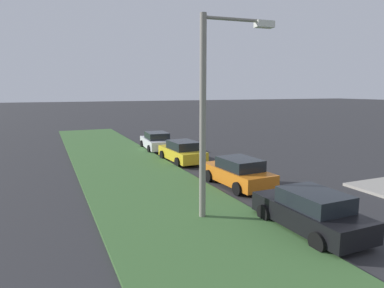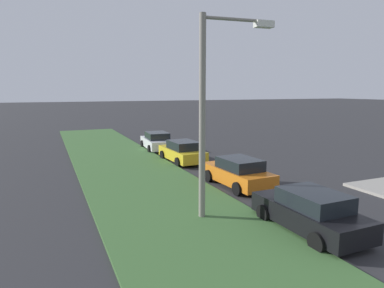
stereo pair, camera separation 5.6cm
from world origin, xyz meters
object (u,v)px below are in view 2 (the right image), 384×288
parked_car_black (310,212)px  parked_car_white (157,141)px  parked_car_orange (238,172)px  parked_car_yellow (182,152)px  streetlight (212,103)px

parked_car_black → parked_car_white: 17.77m
parked_car_orange → parked_car_white: bearing=-0.6°
parked_car_yellow → streetlight: 10.99m
parked_car_orange → parked_car_yellow: same height
parked_car_yellow → streetlight: streetlight is taller
parked_car_yellow → parked_car_white: bearing=-1.0°
parked_car_orange → streetlight: 5.96m
parked_car_yellow → streetlight: size_ratio=0.58×
streetlight → parked_car_white: bearing=-9.9°
streetlight → parked_car_yellow: bearing=-15.8°
parked_car_white → streetlight: bearing=173.4°
parked_car_white → streetlight: size_ratio=0.59×
parked_car_black → parked_car_orange: 5.91m
parked_car_orange → parked_car_white: same height
parked_car_black → parked_car_yellow: same height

